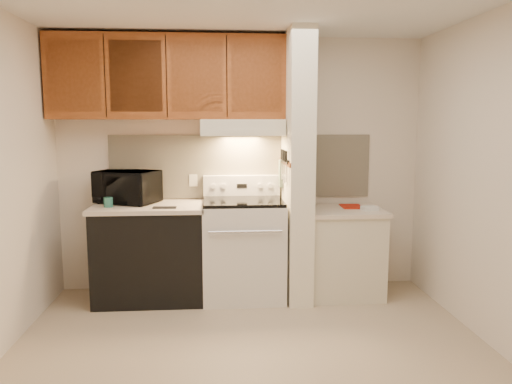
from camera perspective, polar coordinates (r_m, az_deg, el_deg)
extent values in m
plane|color=tan|center=(3.87, -0.49, -17.63)|extent=(3.60, 3.60, 0.00)
cube|color=silver|center=(5.01, -1.69, 3.12)|extent=(3.60, 2.50, 0.02)
cube|color=silver|center=(4.06, 25.74, 1.18)|extent=(0.02, 3.00, 2.50)
cube|color=beige|center=(5.00, -1.68, 2.94)|extent=(2.60, 0.02, 0.63)
cube|color=silver|center=(4.80, -1.45, -6.66)|extent=(0.76, 0.65, 0.92)
cube|color=black|center=(4.49, -1.24, -7.19)|extent=(0.50, 0.01, 0.30)
cylinder|color=silver|center=(4.40, -1.22, -4.56)|extent=(0.65, 0.02, 0.02)
cube|color=black|center=(4.70, -1.47, -1.06)|extent=(0.74, 0.64, 0.03)
cube|color=silver|center=(4.97, -1.65, 0.77)|extent=(0.76, 0.08, 0.20)
cube|color=black|center=(4.93, -1.62, 0.70)|extent=(0.10, 0.01, 0.04)
cylinder|color=silver|center=(4.92, -4.88, 0.67)|extent=(0.05, 0.02, 0.05)
cylinder|color=silver|center=(4.92, -3.72, 0.68)|extent=(0.05, 0.02, 0.05)
cylinder|color=silver|center=(4.94, 0.46, 0.72)|extent=(0.05, 0.02, 0.05)
cylinder|color=silver|center=(4.95, 1.62, 0.73)|extent=(0.05, 0.02, 0.05)
cube|color=black|center=(4.86, -11.96, -6.98)|extent=(1.00, 0.63, 0.87)
cube|color=beige|center=(4.76, -12.12, -1.68)|extent=(1.04, 0.67, 0.04)
cube|color=black|center=(4.54, -10.41, -1.75)|extent=(0.21, 0.07, 0.01)
cylinder|color=#2B6D5D|center=(4.71, -16.53, -1.13)|extent=(0.09, 0.09, 0.09)
cube|color=beige|center=(5.00, -7.17, 1.33)|extent=(0.08, 0.01, 0.12)
imported|color=black|center=(4.91, -14.51, 0.58)|extent=(0.66, 0.57, 0.31)
cube|color=white|center=(4.71, 4.73, 2.79)|extent=(0.22, 0.70, 2.50)
cube|color=brown|center=(4.69, 3.33, 3.40)|extent=(0.01, 0.70, 0.04)
cube|color=black|center=(4.64, 3.34, 3.59)|extent=(0.02, 0.42, 0.04)
cube|color=silver|center=(4.48, 3.48, 2.15)|extent=(0.01, 0.03, 0.16)
cylinder|color=black|center=(4.48, 3.47, 4.07)|extent=(0.02, 0.02, 0.10)
cube|color=silver|center=(4.58, 3.30, 2.15)|extent=(0.01, 0.04, 0.18)
cylinder|color=black|center=(4.54, 3.36, 4.13)|extent=(0.02, 0.02, 0.10)
cube|color=silver|center=(4.66, 3.17, 2.13)|extent=(0.01, 0.04, 0.20)
cylinder|color=black|center=(4.65, 3.19, 4.22)|extent=(0.02, 0.02, 0.10)
cube|color=silver|center=(4.73, 3.05, 2.46)|extent=(0.01, 0.04, 0.16)
cylinder|color=black|center=(4.70, 3.09, 4.26)|extent=(0.02, 0.02, 0.10)
cube|color=silver|center=(4.82, 2.91, 2.45)|extent=(0.01, 0.04, 0.18)
cylinder|color=black|center=(4.80, 2.94, 4.34)|extent=(0.02, 0.02, 0.10)
cube|color=slate|center=(4.87, 2.86, 2.14)|extent=(0.03, 0.11, 0.26)
cube|color=beige|center=(4.96, 9.91, -6.98)|extent=(0.70, 0.60, 0.81)
cube|color=beige|center=(4.86, 10.03, -2.14)|extent=(0.74, 0.64, 0.04)
cube|color=#B31E0D|center=(4.98, 10.87, -1.63)|extent=(0.21, 0.28, 0.01)
cube|color=white|center=(4.82, 12.87, -1.82)|extent=(0.16, 0.12, 0.04)
cube|color=beige|center=(4.77, -1.58, 7.39)|extent=(0.78, 0.44, 0.15)
cube|color=beige|center=(4.56, -1.45, 6.80)|extent=(0.78, 0.04, 0.06)
cube|color=brown|center=(4.85, -10.01, 12.72)|extent=(2.18, 0.33, 0.77)
cube|color=brown|center=(4.84, -20.11, 12.38)|extent=(0.46, 0.01, 0.63)
cube|color=black|center=(4.77, -16.89, 12.58)|extent=(0.01, 0.01, 0.73)
cube|color=brown|center=(4.72, -13.57, 12.75)|extent=(0.46, 0.01, 0.63)
cube|color=black|center=(4.69, -10.20, 12.89)|extent=(0.01, 0.01, 0.73)
cube|color=brown|center=(4.67, -6.79, 12.97)|extent=(0.46, 0.01, 0.63)
cube|color=black|center=(4.67, -3.36, 13.02)|extent=(0.01, 0.01, 0.73)
cube|color=brown|center=(4.68, 0.07, 13.02)|extent=(0.46, 0.01, 0.63)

